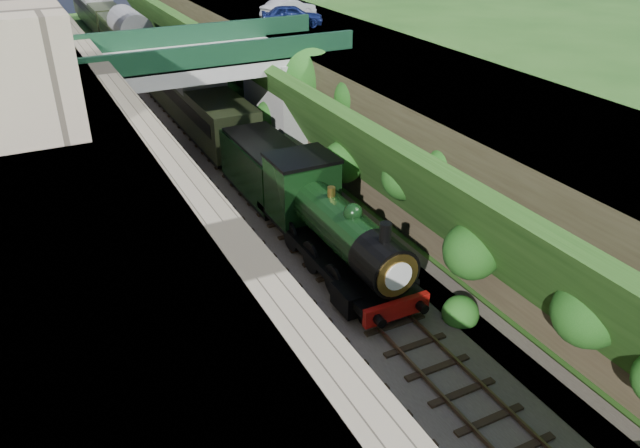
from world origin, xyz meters
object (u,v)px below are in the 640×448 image
(tree, at_px, (308,79))
(car_silver, at_px, (288,9))
(road_bridge, at_px, (213,89))
(car_blue, at_px, (292,16))
(locomotive, at_px, (333,228))
(tender, at_px, (265,171))

(tree, xyz_separation_m, car_silver, (3.18, 9.61, 2.29))
(road_bridge, height_order, car_blue, car_blue)
(road_bridge, distance_m, locomotive, 14.66)
(car_blue, distance_m, car_silver, 2.85)
(tree, bearing_deg, tender, -135.06)
(road_bridge, relative_size, tender, 2.67)
(road_bridge, bearing_deg, tree, -26.06)
(tree, bearing_deg, car_blue, 72.26)
(tree, distance_m, tender, 7.32)
(tree, bearing_deg, road_bridge, 153.94)
(locomotive, bearing_deg, tender, 90.00)
(tree, height_order, car_blue, car_blue)
(car_blue, height_order, tender, car_blue)
(locomotive, relative_size, tender, 1.70)
(car_silver, distance_m, tender, 17.19)
(tree, distance_m, locomotive, 13.24)
(car_blue, distance_m, locomotive, 20.84)
(tree, height_order, car_silver, car_silver)
(car_blue, relative_size, tender, 0.68)
(locomotive, bearing_deg, car_silver, 70.00)
(tree, relative_size, tender, 1.10)
(tender, bearing_deg, locomotive, -90.00)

